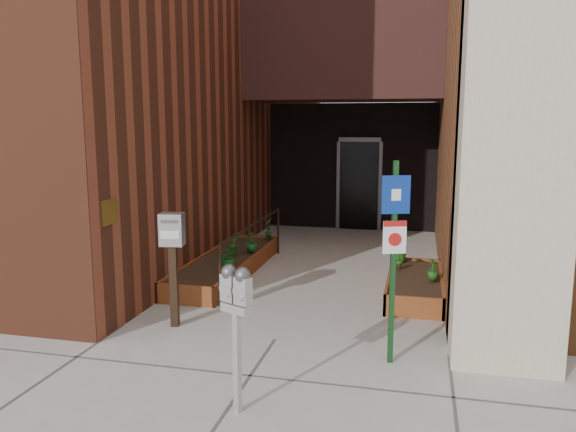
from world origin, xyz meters
The scene contains 15 objects.
ground centered at (0.00, 0.00, 0.00)m, with size 80.00×80.00×0.00m, color #9E9991.
architecture centered at (-0.18, 6.89, 4.98)m, with size 20.00×14.60×10.00m.
planter_left centered at (-1.55, 2.70, 0.13)m, with size 0.90×3.60×0.30m.
planter_right centered at (1.60, 2.20, 0.13)m, with size 0.80×2.20×0.30m.
handrail centered at (-1.05, 2.65, 0.75)m, with size 0.04×3.34×0.90m.
parking_meter centered at (0.10, -1.71, 1.04)m, with size 0.31×0.22×1.35m.
sign_post centered at (1.38, -0.34, 1.34)m, with size 0.29×0.12×2.17m.
payment_dropbox centered at (-1.35, 0.15, 1.05)m, with size 0.32×0.26×1.45m.
shrub_left_a centered at (-1.25, 1.93, 0.49)m, with size 0.35×0.35×0.39m, color #1A5E20.
shrub_left_b centered at (-1.49, 2.88, 0.48)m, with size 0.20×0.20×0.36m, color #2B601B.
shrub_left_c centered at (-1.25, 3.14, 0.48)m, with size 0.20×0.20×0.36m, color #1B5F21.
shrub_left_d centered at (-1.25, 4.30, 0.51)m, with size 0.22×0.22×0.41m, color #1A5B1D.
shrub_right_a centered at (1.85, 2.01, 0.45)m, with size 0.17×0.17×0.31m, color #205819.
shrub_right_b centered at (1.35, 2.60, 0.48)m, with size 0.19×0.19×0.35m, color #275D1A.
shrub_right_c centered at (1.35, 3.05, 0.47)m, with size 0.30×0.30×0.34m, color #205F1B.
Camera 1 is at (1.62, -6.14, 2.56)m, focal length 35.00 mm.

